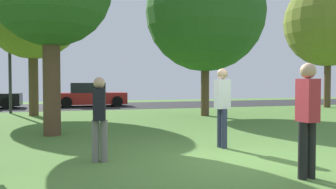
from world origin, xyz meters
TOP-DOWN VIEW (x-y plane):
  - ground_plane at (0.00, 0.00)m, footprint 44.00×44.00m
  - road_strip at (0.00, 16.00)m, footprint 44.00×6.40m
  - maple_tree_near at (-4.46, 10.60)m, footprint 4.35×4.35m
  - oak_tree_right at (11.64, 11.01)m, footprint 5.05×5.05m
  - oak_tree_left at (2.82, 8.44)m, footprint 5.25×5.25m
  - person_thrower at (0.24, 1.30)m, footprint 0.35×0.30m
  - person_bystander at (-2.61, 0.65)m, footprint 0.30×0.35m
  - person_walking at (0.38, -1.45)m, footprint 0.30×0.32m
  - parked_car_red at (-1.59, 15.98)m, footprint 4.19×2.05m
  - street_lamp_post at (-5.61, 12.20)m, footprint 0.14×0.14m

SIDE VIEW (x-z plane):
  - ground_plane at x=0.00m, z-range 0.00..0.00m
  - road_strip at x=0.00m, z-range 0.00..0.01m
  - parked_car_red at x=-1.59m, z-range -0.07..1.37m
  - person_bystander at x=-2.61m, z-range 0.08..1.68m
  - person_walking at x=0.38m, z-range 0.11..1.92m
  - person_thrower at x=0.24m, z-range 0.11..1.93m
  - street_lamp_post at x=-5.61m, z-range 0.00..4.50m
  - oak_tree_left at x=2.82m, z-range 0.97..8.19m
  - maple_tree_near at x=-4.46m, z-range 1.24..8.10m
  - oak_tree_right at x=11.64m, z-range 1.19..8.64m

